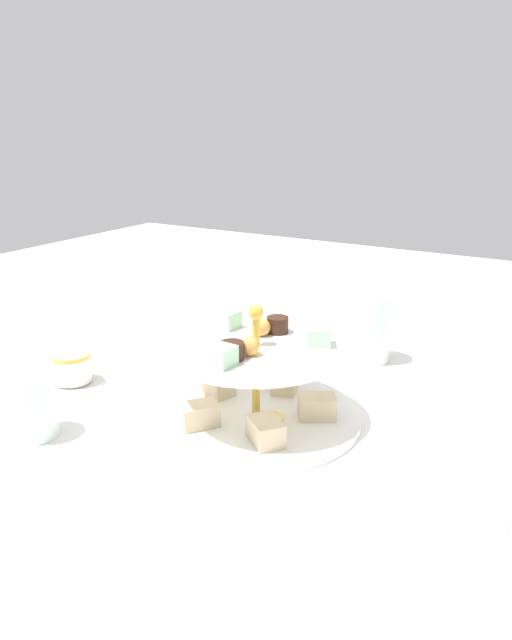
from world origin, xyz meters
name	(u,v)px	position (x,y,z in m)	size (l,w,h in m)	color
ground_plane	(256,419)	(0.00, 0.00, 0.00)	(2.40, 2.40, 0.00)	white
tiered_serving_stand	(256,387)	(0.00, 0.00, 0.05)	(0.28, 0.28, 0.16)	white
water_glass_tall_right	(370,328)	(0.05, 0.28, 0.06)	(0.07, 0.07, 0.11)	silver
water_glass_short_left	(31,407)	(-0.22, -0.18, 0.04)	(0.06, 0.06, 0.08)	silver
teacup_with_saucer	(72,369)	(-0.30, -0.04, 0.02)	(0.09, 0.09, 0.05)	white
butter_knife_right	(188,339)	(-0.27, 0.20, 0.00)	(0.17, 0.01, 0.00)	silver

